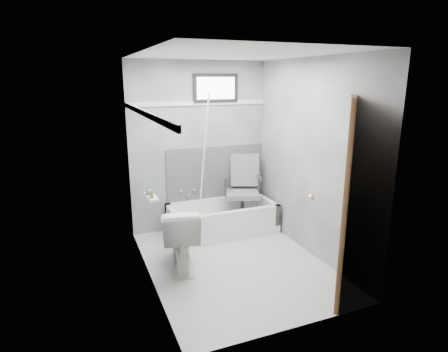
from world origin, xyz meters
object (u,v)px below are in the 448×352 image
toilet (180,237)px  door (388,207)px  bathtub (222,218)px  office_chair (242,189)px  soap_bottle_b (149,190)px  soap_bottle_a (152,193)px

toilet → door: door is taller
bathtub → door: (0.77, -2.21, 0.79)m
bathtub → office_chair: size_ratio=1.57×
door → soap_bottle_b: (-1.92, 1.51, -0.04)m
toilet → soap_bottle_b: soap_bottle_b is taller
bathtub → door: size_ratio=0.75×
bathtub → soap_bottle_a: size_ratio=15.32×
door → soap_bottle_a: 2.36m
door → soap_bottle_b: 2.44m
soap_bottle_a → toilet: bearing=12.8°
bathtub → toilet: (-0.83, -0.77, 0.16)m
office_chair → soap_bottle_a: office_chair is taller
toilet → soap_bottle_b: 0.67m
bathtub → soap_bottle_a: bearing=-143.9°
office_chair → soap_bottle_a: 1.77m
bathtub → soap_bottle_b: size_ratio=14.42×
office_chair → soap_bottle_a: (-1.48, -0.89, 0.37)m
office_chair → toilet: (-1.16, -0.82, -0.22)m
toilet → soap_bottle_a: 0.68m
office_chair → soap_bottle_a: bearing=-128.1°
toilet → soap_bottle_a: size_ratio=7.79×
toilet → soap_bottle_a: soap_bottle_a is taller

